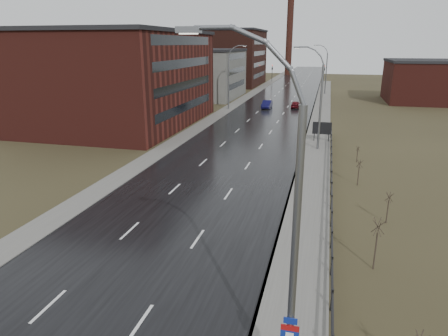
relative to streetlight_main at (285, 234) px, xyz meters
The scene contains 23 objects.
road 58.93m from the streetlight_main, 98.31° to the left, with size 14.00×300.00×0.06m, color black.
sidewalk_right 33.54m from the streetlight_main, 89.78° to the left, with size 3.20×180.00×0.18m, color #595651.
curb_right 33.57m from the streetlight_main, 92.42° to the left, with size 0.16×180.00×0.18m, color slate.
sidewalk_left 60.65m from the streetlight_main, 106.04° to the left, with size 2.40×260.00×0.12m, color #595651.
warehouse_near 52.13m from the streetlight_main, 124.42° to the left, with size 22.44×28.56×13.50m.
warehouse_mid 80.48m from the streetlight_main, 109.20° to the left, with size 16.32×20.40×10.50m.
warehouse_far 110.59m from the streetlight_main, 106.53° to the left, with size 26.52×24.48×15.50m.
building_right 82.95m from the streetlight_main, 74.74° to the left, with size 18.36×16.32×8.50m.
smokestack 149.01m from the streetlight_main, 95.58° to the left, with size 2.70×2.70×30.70m.
streetlight_main is the anchor object (origin of this frame).
streetlight_right_mid 34.01m from the streetlight_main, 89.95° to the left, with size 3.36×0.28×11.35m.
streetlight_left 62.15m from the streetlight_main, 105.08° to the left, with size 3.36×0.28×11.35m.
streetlight_right_far 88.01m from the streetlight_main, 89.98° to the left, with size 3.36×0.28×11.35m.
guardrail 17.27m from the streetlight_main, 83.61° to the left, with size 0.10×53.05×1.10m.
shrub_c 10.99m from the streetlight_main, 66.31° to the left, with size 0.68×0.72×2.92m.
shrub_d 17.13m from the streetlight_main, 70.67° to the left, with size 0.52×0.55×2.19m.
shrub_e 23.71m from the streetlight_main, 80.04° to the left, with size 0.54×0.57×2.27m.
shrub_f 31.04m from the streetlight_main, 81.80° to the left, with size 0.40×0.41×1.63m.
billboard 38.24m from the streetlight_main, 89.05° to the left, with size 2.26×0.17×2.54m.
traffic_light_left 119.16m from the streetlight_main, 97.95° to the left, with size 0.58×2.73×5.30m.
traffic_light_right 118.01m from the streetlight_main, 90.23° to the left, with size 0.58×2.73×5.30m.
car_near 63.96m from the streetlight_main, 98.84° to the left, with size 1.55×4.44×1.46m, color #0C0B37.
car_far 65.22m from the streetlight_main, 94.12° to the left, with size 1.55×3.86×1.31m, color #520D14.
Camera 1 is at (9.41, -9.11, 11.59)m, focal length 32.00 mm.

